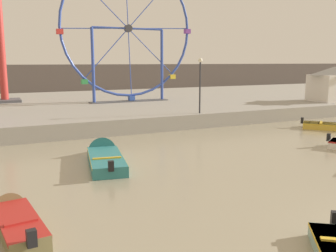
{
  "coord_description": "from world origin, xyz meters",
  "views": [
    {
      "loc": [
        -10.14,
        -5.41,
        4.9
      ],
      "look_at": [
        -1.68,
        12.58,
        1.44
      ],
      "focal_mm": 39.76,
      "sensor_mm": 36.0,
      "label": 1
    }
  ],
  "objects_px": {
    "promenade_lamp_near": "(200,78)",
    "carnival_booth_white_ticket": "(333,83)",
    "motorboat_olive_wood": "(15,218)",
    "motorboat_teal_painted": "(104,155)",
    "ferris_wheel_blue_frame": "(128,31)"
  },
  "relations": [
    {
      "from": "motorboat_olive_wood",
      "to": "motorboat_teal_painted",
      "type": "relative_size",
      "value": 0.78
    },
    {
      "from": "ferris_wheel_blue_frame",
      "to": "motorboat_olive_wood",
      "type": "bearing_deg",
      "value": -117.17
    },
    {
      "from": "motorboat_olive_wood",
      "to": "ferris_wheel_blue_frame",
      "type": "height_order",
      "value": "ferris_wheel_blue_frame"
    },
    {
      "from": "motorboat_teal_painted",
      "to": "promenade_lamp_near",
      "type": "relative_size",
      "value": 1.36
    },
    {
      "from": "carnival_booth_white_ticket",
      "to": "promenade_lamp_near",
      "type": "height_order",
      "value": "promenade_lamp_near"
    },
    {
      "from": "motorboat_teal_painted",
      "to": "promenade_lamp_near",
      "type": "bearing_deg",
      "value": -45.11
    },
    {
      "from": "motorboat_olive_wood",
      "to": "ferris_wheel_blue_frame",
      "type": "bearing_deg",
      "value": -34.15
    },
    {
      "from": "motorboat_olive_wood",
      "to": "motorboat_teal_painted",
      "type": "bearing_deg",
      "value": -42.79
    },
    {
      "from": "ferris_wheel_blue_frame",
      "to": "promenade_lamp_near",
      "type": "height_order",
      "value": "ferris_wheel_blue_frame"
    },
    {
      "from": "promenade_lamp_near",
      "to": "carnival_booth_white_ticket",
      "type": "bearing_deg",
      "value": 7.54
    },
    {
      "from": "ferris_wheel_blue_frame",
      "to": "carnival_booth_white_ticket",
      "type": "height_order",
      "value": "ferris_wheel_blue_frame"
    },
    {
      "from": "motorboat_teal_painted",
      "to": "carnival_booth_white_ticket",
      "type": "xyz_separation_m",
      "value": [
        25.34,
        8.44,
        2.54
      ]
    },
    {
      "from": "motorboat_teal_painted",
      "to": "ferris_wheel_blue_frame",
      "type": "distance_m",
      "value": 19.27
    },
    {
      "from": "motorboat_olive_wood",
      "to": "carnival_booth_white_ticket",
      "type": "distance_m",
      "value": 33.29
    },
    {
      "from": "motorboat_olive_wood",
      "to": "promenade_lamp_near",
      "type": "relative_size",
      "value": 1.06
    }
  ]
}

